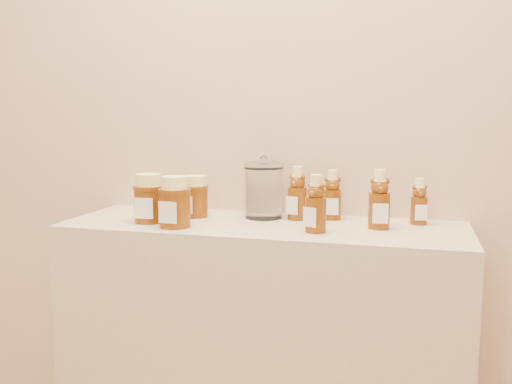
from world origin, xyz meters
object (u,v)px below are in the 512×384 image
(bear_bottle_front_left, at_px, (316,200))
(glass_canister, at_px, (264,188))
(display_table, at_px, (262,366))
(bear_bottle_back_left, at_px, (297,190))
(honey_jar_left, at_px, (149,198))

(bear_bottle_front_left, distance_m, glass_canister, 0.26)
(display_table, bearing_deg, bear_bottle_front_left, -23.77)
(bear_bottle_back_left, distance_m, honey_jar_left, 0.46)
(bear_bottle_front_left, bearing_deg, display_table, -179.28)
(display_table, bearing_deg, bear_bottle_back_left, 48.93)
(bear_bottle_back_left, height_order, bear_bottle_front_left, bear_bottle_back_left)
(bear_bottle_back_left, xyz_separation_m, honey_jar_left, (-0.42, -0.16, -0.02))
(display_table, height_order, bear_bottle_front_left, bear_bottle_front_left)
(bear_bottle_front_left, xyz_separation_m, glass_canister, (-0.19, 0.17, 0.00))
(display_table, xyz_separation_m, bear_bottle_front_left, (0.17, -0.08, 0.54))
(glass_canister, bearing_deg, bear_bottle_back_left, 0.93)
(display_table, height_order, bear_bottle_back_left, bear_bottle_back_left)
(display_table, relative_size, bear_bottle_front_left, 6.56)
(bear_bottle_back_left, distance_m, bear_bottle_front_left, 0.19)
(display_table, distance_m, bear_bottle_front_left, 0.57)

